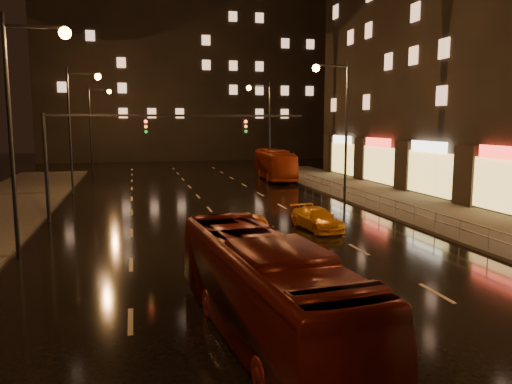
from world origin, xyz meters
TOP-DOWN VIEW (x-y plane):
  - ground at (0.00, 20.00)m, footprint 140.00×140.00m
  - sidewalk_right at (13.50, 15.00)m, footprint 7.00×70.00m
  - building_distant at (4.00, 72.00)m, footprint 44.00×16.00m
  - traffic_signal at (-5.06, 20.00)m, footprint 15.31×0.32m
  - railing_right at (10.20, 18.00)m, footprint 0.05×56.00m
  - bus_red at (-1.52, 2.00)m, footprint 3.28×10.01m
  - bus_curb at (9.00, 38.01)m, footprint 3.42×10.81m
  - taxi_near at (0.63, 12.00)m, footprint 2.00×4.23m
  - taxi_far at (4.69, 14.50)m, footprint 2.10×4.14m

SIDE VIEW (x-z plane):
  - ground at x=0.00m, z-range 0.00..0.00m
  - sidewalk_right at x=13.50m, z-range 0.00..0.15m
  - taxi_far at x=4.69m, z-range 0.00..1.15m
  - taxi_near at x=0.63m, z-range 0.00..1.40m
  - railing_right at x=10.20m, z-range 0.40..1.40m
  - bus_red at x=-1.52m, z-range 0.00..2.74m
  - bus_curb at x=9.00m, z-range 0.00..2.96m
  - traffic_signal at x=-5.06m, z-range 1.64..7.84m
  - building_distant at x=4.00m, z-range 0.00..36.00m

